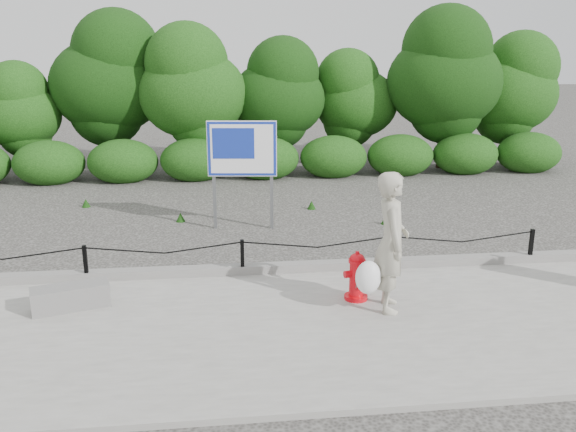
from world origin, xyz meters
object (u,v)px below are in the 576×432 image
(pedestrian, at_px, (390,244))
(concrete_block, at_px, (71,297))
(advertising_sign, at_px, (242,154))
(fire_hydrant, at_px, (357,277))

(pedestrian, xyz_separation_m, concrete_block, (-4.52, 0.54, -0.80))
(pedestrian, xyz_separation_m, advertising_sign, (-1.87, 4.40, 0.54))
(fire_hydrant, bearing_deg, pedestrian, -57.05)
(fire_hydrant, relative_size, advertising_sign, 0.33)
(fire_hydrant, bearing_deg, concrete_block, 166.67)
(fire_hydrant, distance_m, pedestrian, 0.81)
(pedestrian, bearing_deg, fire_hydrant, 53.02)
(fire_hydrant, bearing_deg, advertising_sign, 99.42)
(fire_hydrant, distance_m, concrete_block, 4.17)
(advertising_sign, bearing_deg, fire_hydrant, -62.76)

